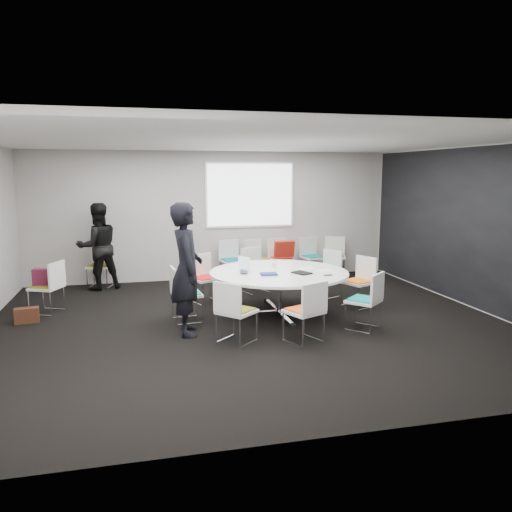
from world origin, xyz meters
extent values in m
cube|color=black|center=(0.00, 0.00, -0.02)|extent=(8.00, 7.00, 0.04)
cube|color=white|center=(0.00, 0.00, 2.82)|extent=(8.00, 7.00, 0.04)
cube|color=#A5A19C|center=(0.00, 3.52, 1.40)|extent=(8.00, 0.04, 2.80)
cube|color=#A5A19C|center=(0.00, -3.52, 1.40)|extent=(8.00, 0.04, 2.80)
cube|color=#A5A19C|center=(4.02, 0.00, 1.40)|extent=(0.04, 7.00, 2.80)
cube|color=black|center=(3.99, 0.00, 1.40)|extent=(0.01, 6.94, 2.74)
cube|color=silver|center=(0.58, 0.38, 0.04)|extent=(0.90, 0.90, 0.08)
cylinder|color=silver|center=(0.58, 0.38, 0.36)|extent=(0.10, 0.10, 0.65)
cylinder|color=white|center=(0.58, 0.38, 0.71)|extent=(2.28, 2.28, 0.04)
cube|color=white|center=(0.80, 3.46, 1.85)|extent=(1.90, 0.03, 1.35)
cube|color=silver|center=(2.06, 0.50, 0.21)|extent=(0.55, 0.55, 0.42)
cube|color=white|center=(2.06, 0.50, 0.44)|extent=(0.59, 0.60, 0.04)
cube|color=#D16212|center=(2.06, 0.50, 0.47)|extent=(0.51, 0.52, 0.03)
cube|color=white|center=(2.25, 0.59, 0.67)|extent=(0.22, 0.44, 0.42)
cube|color=silver|center=(1.76, 1.33, 0.21)|extent=(0.56, 0.56, 0.42)
cube|color=white|center=(1.76, 1.33, 0.44)|extent=(0.60, 0.61, 0.04)
cube|color=#0D887A|center=(1.76, 1.33, 0.47)|extent=(0.52, 0.53, 0.03)
cube|color=white|center=(1.95, 1.42, 0.67)|extent=(0.23, 0.43, 0.42)
cube|color=silver|center=(0.58, 1.94, 0.21)|extent=(0.54, 0.54, 0.42)
cube|color=white|center=(0.58, 1.94, 0.44)|extent=(0.58, 0.57, 0.04)
cube|color=olive|center=(0.58, 1.94, 0.47)|extent=(0.50, 0.49, 0.03)
cube|color=white|center=(0.51, 2.14, 0.67)|extent=(0.45, 0.19, 0.42)
cube|color=silver|center=(-0.48, 1.42, 0.21)|extent=(0.55, 0.55, 0.42)
cube|color=white|center=(-0.48, 1.42, 0.44)|extent=(0.60, 0.59, 0.04)
cube|color=red|center=(-0.48, 1.42, 0.47)|extent=(0.52, 0.51, 0.03)
cube|color=white|center=(-0.57, 1.61, 0.67)|extent=(0.44, 0.22, 0.42)
cube|color=silver|center=(-0.94, 0.34, 0.21)|extent=(0.46, 0.46, 0.42)
cube|color=white|center=(-0.94, 0.34, 0.44)|extent=(0.48, 0.50, 0.04)
cube|color=#08877E|center=(-0.94, 0.34, 0.47)|extent=(0.42, 0.44, 0.03)
cube|color=white|center=(-1.15, 0.32, 0.67)|extent=(0.08, 0.46, 0.42)
cube|color=silver|center=(-0.37, -0.82, 0.21)|extent=(0.59, 0.59, 0.42)
cube|color=white|center=(-0.37, -0.82, 0.44)|extent=(0.63, 0.64, 0.04)
cube|color=#6A6415|center=(-0.37, -0.82, 0.47)|extent=(0.55, 0.55, 0.03)
cube|color=white|center=(-0.52, -0.96, 0.67)|extent=(0.34, 0.37, 0.42)
cube|color=silver|center=(0.54, -1.03, 0.21)|extent=(0.56, 0.56, 0.42)
cube|color=white|center=(0.54, -1.03, 0.44)|extent=(0.60, 0.59, 0.04)
cube|color=#D34F18|center=(0.54, -1.03, 0.47)|extent=(0.52, 0.51, 0.03)
cube|color=white|center=(0.62, -1.22, 0.67)|extent=(0.43, 0.22, 0.42)
cube|color=silver|center=(1.60, -0.69, 0.21)|extent=(0.59, 0.59, 0.42)
cube|color=white|center=(1.60, -0.69, 0.44)|extent=(0.64, 0.63, 0.04)
cube|color=#0B757E|center=(1.60, -0.69, 0.47)|extent=(0.55, 0.55, 0.03)
cube|color=white|center=(1.74, -0.84, 0.67)|extent=(0.37, 0.33, 0.42)
cube|color=silver|center=(0.32, 3.15, 0.21)|extent=(0.48, 0.48, 0.42)
cube|color=white|center=(0.32, 3.15, 0.44)|extent=(0.53, 0.51, 0.04)
cube|color=#0B6A82|center=(0.32, 3.15, 0.47)|extent=(0.46, 0.44, 0.03)
cube|color=white|center=(0.28, 3.36, 0.67)|extent=(0.46, 0.11, 0.42)
cube|color=silver|center=(0.91, 3.13, 0.21)|extent=(0.55, 0.55, 0.42)
cube|color=white|center=(0.91, 3.13, 0.44)|extent=(0.60, 0.59, 0.04)
cube|color=olive|center=(0.91, 3.13, 0.47)|extent=(0.52, 0.51, 0.03)
cube|color=white|center=(0.82, 3.32, 0.67)|extent=(0.44, 0.22, 0.42)
cube|color=silver|center=(1.44, 3.13, 0.21)|extent=(0.51, 0.51, 0.42)
cube|color=white|center=(1.44, 3.13, 0.44)|extent=(0.55, 0.54, 0.04)
cube|color=red|center=(1.44, 3.13, 0.47)|extent=(0.48, 0.46, 0.03)
cube|color=white|center=(1.39, 3.33, 0.67)|extent=(0.46, 0.14, 0.42)
cube|color=silver|center=(2.19, 3.15, 0.21)|extent=(0.50, 0.50, 0.42)
cube|color=white|center=(2.19, 3.15, 0.44)|extent=(0.54, 0.53, 0.04)
cube|color=#0A8075|center=(2.19, 3.15, 0.47)|extent=(0.47, 0.46, 0.03)
cube|color=white|center=(2.14, 3.35, 0.67)|extent=(0.46, 0.14, 0.42)
cube|color=silver|center=(2.71, 3.15, 0.21)|extent=(0.54, 0.54, 0.42)
cube|color=white|center=(2.71, 3.15, 0.44)|extent=(0.58, 0.57, 0.04)
cube|color=olive|center=(2.71, 3.15, 0.47)|extent=(0.51, 0.50, 0.03)
cube|color=white|center=(2.79, 3.35, 0.67)|extent=(0.44, 0.19, 0.42)
cube|color=silver|center=(-3.18, 1.37, 0.21)|extent=(0.56, 0.56, 0.42)
cube|color=white|center=(-3.18, 1.37, 0.44)|extent=(0.59, 0.60, 0.04)
cube|color=olive|center=(-3.18, 1.37, 0.47)|extent=(0.51, 0.52, 0.03)
cube|color=white|center=(-2.99, 1.29, 0.67)|extent=(0.22, 0.43, 0.42)
cube|color=silver|center=(-2.44, 3.15, 0.21)|extent=(0.51, 0.51, 0.42)
cube|color=white|center=(-2.44, 3.15, 0.44)|extent=(0.56, 0.54, 0.04)
cube|color=olive|center=(-2.44, 3.15, 0.47)|extent=(0.48, 0.47, 0.03)
cube|color=white|center=(-2.39, 3.35, 0.67)|extent=(0.45, 0.15, 0.42)
imported|color=black|center=(-0.99, -0.27, 0.96)|extent=(0.47, 0.71, 1.93)
imported|color=black|center=(-2.44, 3.00, 0.87)|extent=(1.02, 0.91, 1.75)
imported|color=#333338|center=(0.05, 0.41, 0.74)|extent=(0.26, 0.34, 0.02)
cube|color=silver|center=(0.03, 0.53, 0.86)|extent=(0.14, 0.28, 0.22)
cube|color=black|center=(0.90, 0.14, 0.74)|extent=(0.33, 0.37, 0.02)
cube|color=navy|center=(0.35, 0.15, 0.74)|extent=(0.28, 0.22, 0.03)
cube|color=white|center=(1.11, 0.53, 0.73)|extent=(0.35, 0.28, 0.00)
cube|color=silver|center=(1.34, 0.25, 0.73)|extent=(0.34, 0.28, 0.00)
cylinder|color=white|center=(0.59, 0.73, 0.78)|extent=(0.08, 0.08, 0.09)
cube|color=black|center=(1.25, -0.11, 0.73)|extent=(0.15, 0.09, 0.01)
cube|color=#57172F|center=(-3.18, 1.37, 0.62)|extent=(0.41, 0.19, 0.28)
cube|color=#422215|center=(-3.40, 0.85, 0.12)|extent=(0.38, 0.21, 0.24)
cube|color=#A11F13|center=(1.44, 2.92, 0.70)|extent=(0.45, 0.18, 0.36)
camera|label=1|loc=(-1.66, -7.36, 2.33)|focal=35.00mm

